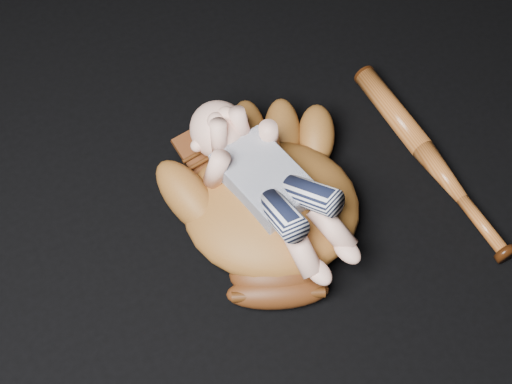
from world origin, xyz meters
TOP-DOWN VIEW (x-y plane):
  - baseball_glove at (-0.16, 0.11)m, footprint 0.54×0.57m
  - newborn_baby at (-0.16, 0.11)m, footprint 0.26×0.42m
  - baseball_bat at (0.18, 0.09)m, footprint 0.05×0.49m

SIDE VIEW (x-z plane):
  - baseball_bat at x=0.18m, z-range 0.00..0.05m
  - baseball_glove at x=-0.16m, z-range 0.00..0.14m
  - newborn_baby at x=-0.16m, z-range 0.05..0.21m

